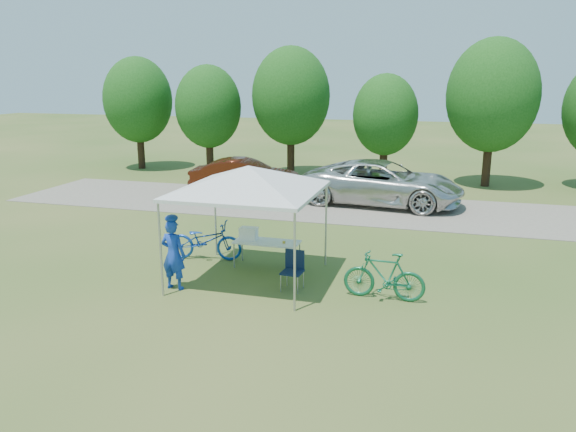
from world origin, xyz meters
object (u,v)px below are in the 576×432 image
Objects in this scene: folding_table at (267,243)px; folding_chair at (293,266)px; cooler at (249,234)px; cyclist at (173,255)px; minivan at (383,183)px; sedan at (246,177)px; bike_blue at (205,241)px; bike_green at (384,276)px.

folding_chair is at bearing -50.22° from folding_table.
cooler is 2.27m from cyclist.
folding_chair is at bearing -179.61° from minivan.
minivan reaches higher than sedan.
bike_blue is 8.24m from sedan.
cooler is 1.31m from bike_blue.
cyclist reaches higher than bike_blue.
folding_table is 1.76m from bike_blue.
minivan is (-1.10, 9.21, 0.31)m from bike_green.
cyclist is 10.36m from sedan.
minivan is (2.46, 7.90, 0.00)m from cooler.
cyclist is 4.69m from bike_green.
minivan is 1.34× the size of sedan.
bike_blue is at bearing 160.64° from minivan.
cyclist is 0.28× the size of minivan.
bike_green is at bearing -115.01° from bike_blue.
folding_table is at bearing -122.78° from cyclist.
minivan reaches higher than cyclist.
cyclist is (-2.59, -0.75, 0.29)m from folding_chair.
bike_blue is (-0.19, 2.13, -0.30)m from cyclist.
sedan reaches higher than folding_table.
folding_table is 1.01× the size of cyclist.
cyclist is 0.37× the size of sedan.
cyclist is 2.16m from bike_blue.
folding_table is 0.84× the size of bike_blue.
minivan reaches higher than bike_green.
sedan is at bearing 113.54° from folding_table.
bike_green is (3.56, -1.31, -0.31)m from cooler.
cooler is at bearing 168.99° from minivan.
cyclist reaches higher than bike_green.
cyclist reaches higher than folding_chair.
sedan is (-1.81, 8.03, 0.23)m from bike_blue.
bike_blue reaches higher than folding_table.
bike_green reaches higher than folding_chair.
cyclist is at bearing 176.85° from bike_blue.
folding_chair is 2.00× the size of cooler.
folding_table is at bearing 134.19° from folding_chair.
bike_blue is 0.33× the size of minivan.
sedan is (-3.08, 8.17, -0.09)m from cooler.
sedan is at bearing -142.96° from bike_green.
sedan is (-6.63, 9.48, 0.21)m from bike_green.
sedan is (-3.56, 8.17, 0.11)m from folding_table.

